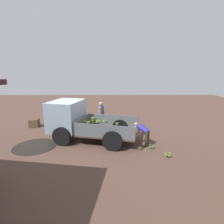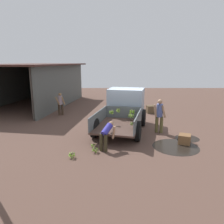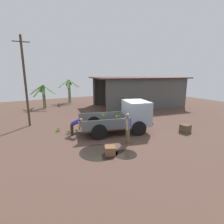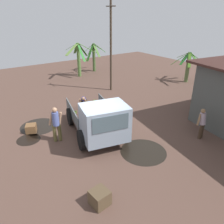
{
  "view_description": "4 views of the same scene",
  "coord_description": "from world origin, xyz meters",
  "px_view_note": "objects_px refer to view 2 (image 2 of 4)",
  "views": [
    {
      "loc": [
        -1.97,
        9.1,
        3.53
      ],
      "look_at": [
        -2.02,
        0.72,
        1.59
      ],
      "focal_mm": 28.0,
      "sensor_mm": 36.0,
      "label": 1
    },
    {
      "loc": [
        -11.93,
        0.86,
        3.53
      ],
      "look_at": [
        -1.78,
        0.85,
        1.18
      ],
      "focal_mm": 35.0,
      "sensor_mm": 36.0,
      "label": 2
    },
    {
      "loc": [
        -6.55,
        -9.25,
        3.91
      ],
      "look_at": [
        -1.3,
        0.34,
        1.41
      ],
      "focal_mm": 28.0,
      "sensor_mm": 36.0,
      "label": 3
    },
    {
      "loc": [
        7.5,
        -4.5,
        5.7
      ],
      "look_at": [
        -0.76,
        1.24,
        0.99
      ],
      "focal_mm": 35.0,
      "sensor_mm": 36.0,
      "label": 4
    }
  ],
  "objects_px": {
    "person_bystander_near_shed": "(60,103)",
    "banana_bunch_on_ground_2": "(95,150)",
    "person_foreground_visitor": "(159,114)",
    "banana_bunch_on_ground_0": "(72,155)",
    "wooden_crate_1": "(151,109)",
    "banana_bunch_on_ground_1": "(93,145)",
    "person_worker_loading": "(107,134)",
    "wooden_crate_0": "(185,139)",
    "cargo_truck": "(125,107)"
  },
  "relations": [
    {
      "from": "banana_bunch_on_ground_2",
      "to": "wooden_crate_1",
      "type": "height_order",
      "value": "wooden_crate_1"
    },
    {
      "from": "person_foreground_visitor",
      "to": "wooden_crate_1",
      "type": "xyz_separation_m",
      "value": [
        4.38,
        -0.36,
        -0.69
      ]
    },
    {
      "from": "banana_bunch_on_ground_1",
      "to": "banana_bunch_on_ground_0",
      "type": "bearing_deg",
      "value": 146.2
    },
    {
      "from": "cargo_truck",
      "to": "person_bystander_near_shed",
      "type": "xyz_separation_m",
      "value": [
        2.42,
        4.15,
        -0.23
      ]
    },
    {
      "from": "person_foreground_visitor",
      "to": "banana_bunch_on_ground_0",
      "type": "xyz_separation_m",
      "value": [
        -3.02,
        3.88,
        -0.82
      ]
    },
    {
      "from": "wooden_crate_1",
      "to": "wooden_crate_0",
      "type": "bearing_deg",
      "value": -175.6
    },
    {
      "from": "person_bystander_near_shed",
      "to": "banana_bunch_on_ground_1",
      "type": "relative_size",
      "value": 6.75
    },
    {
      "from": "banana_bunch_on_ground_0",
      "to": "banana_bunch_on_ground_1",
      "type": "distance_m",
      "value": 1.27
    },
    {
      "from": "person_worker_loading",
      "to": "person_foreground_visitor",
      "type": "bearing_deg",
      "value": -19.87
    },
    {
      "from": "person_foreground_visitor",
      "to": "wooden_crate_0",
      "type": "bearing_deg",
      "value": 46.71
    },
    {
      "from": "person_bystander_near_shed",
      "to": "banana_bunch_on_ground_0",
      "type": "xyz_separation_m",
      "value": [
        -6.74,
        -1.94,
        -0.72
      ]
    },
    {
      "from": "banana_bunch_on_ground_0",
      "to": "wooden_crate_0",
      "type": "bearing_deg",
      "value": -72.43
    },
    {
      "from": "person_bystander_near_shed",
      "to": "banana_bunch_on_ground_1",
      "type": "bearing_deg",
      "value": 10.64
    },
    {
      "from": "person_foreground_visitor",
      "to": "banana_bunch_on_ground_1",
      "type": "distance_m",
      "value": 3.83
    },
    {
      "from": "person_foreground_visitor",
      "to": "banana_bunch_on_ground_0",
      "type": "height_order",
      "value": "person_foreground_visitor"
    },
    {
      "from": "person_worker_loading",
      "to": "wooden_crate_1",
      "type": "relative_size",
      "value": 1.98
    },
    {
      "from": "person_bystander_near_shed",
      "to": "wooden_crate_1",
      "type": "xyz_separation_m",
      "value": [
        0.66,
        -6.18,
        -0.59
      ]
    },
    {
      "from": "cargo_truck",
      "to": "wooden_crate_1",
      "type": "height_order",
      "value": "cargo_truck"
    },
    {
      "from": "banana_bunch_on_ground_1",
      "to": "person_foreground_visitor",
      "type": "bearing_deg",
      "value": -58.21
    },
    {
      "from": "banana_bunch_on_ground_1",
      "to": "wooden_crate_1",
      "type": "xyz_separation_m",
      "value": [
        6.35,
        -3.53,
        0.15
      ]
    },
    {
      "from": "person_foreground_visitor",
      "to": "person_worker_loading",
      "type": "distance_m",
      "value": 3.41
    },
    {
      "from": "person_bystander_near_shed",
      "to": "banana_bunch_on_ground_1",
      "type": "height_order",
      "value": "person_bystander_near_shed"
    },
    {
      "from": "wooden_crate_0",
      "to": "wooden_crate_1",
      "type": "relative_size",
      "value": 0.89
    },
    {
      "from": "wooden_crate_0",
      "to": "person_bystander_near_shed",
      "type": "bearing_deg",
      "value": 51.61
    },
    {
      "from": "banana_bunch_on_ground_2",
      "to": "wooden_crate_0",
      "type": "distance_m",
      "value": 3.98
    },
    {
      "from": "banana_bunch_on_ground_1",
      "to": "wooden_crate_1",
      "type": "bearing_deg",
      "value": -29.06
    },
    {
      "from": "cargo_truck",
      "to": "banana_bunch_on_ground_2",
      "type": "bearing_deg",
      "value": 173.7
    },
    {
      "from": "wooden_crate_0",
      "to": "banana_bunch_on_ground_1",
      "type": "bearing_deg",
      "value": 96.14
    },
    {
      "from": "person_worker_loading",
      "to": "banana_bunch_on_ground_2",
      "type": "relative_size",
      "value": 4.12
    },
    {
      "from": "person_bystander_near_shed",
      "to": "banana_bunch_on_ground_2",
      "type": "height_order",
      "value": "person_bystander_near_shed"
    },
    {
      "from": "wooden_crate_1",
      "to": "banana_bunch_on_ground_0",
      "type": "bearing_deg",
      "value": 150.23
    },
    {
      "from": "person_foreground_visitor",
      "to": "person_bystander_near_shed",
      "type": "distance_m",
      "value": 6.91
    },
    {
      "from": "cargo_truck",
      "to": "banana_bunch_on_ground_2",
      "type": "xyz_separation_m",
      "value": [
        -3.83,
        1.37,
        -0.95
      ]
    },
    {
      "from": "banana_bunch_on_ground_0",
      "to": "wooden_crate_0",
      "type": "height_order",
      "value": "wooden_crate_0"
    },
    {
      "from": "cargo_truck",
      "to": "person_bystander_near_shed",
      "type": "distance_m",
      "value": 4.81
    },
    {
      "from": "person_foreground_visitor",
      "to": "wooden_crate_1",
      "type": "distance_m",
      "value": 4.45
    },
    {
      "from": "wooden_crate_0",
      "to": "banana_bunch_on_ground_0",
      "type": "bearing_deg",
      "value": 107.57
    },
    {
      "from": "person_worker_loading",
      "to": "wooden_crate_0",
      "type": "bearing_deg",
      "value": -49.13
    },
    {
      "from": "person_foreground_visitor",
      "to": "wooden_crate_1",
      "type": "bearing_deg",
      "value": -165.79
    },
    {
      "from": "person_bystander_near_shed",
      "to": "wooden_crate_1",
      "type": "height_order",
      "value": "person_bystander_near_shed"
    },
    {
      "from": "banana_bunch_on_ground_0",
      "to": "wooden_crate_1",
      "type": "xyz_separation_m",
      "value": [
        7.41,
        -4.24,
        0.13
      ]
    },
    {
      "from": "person_foreground_visitor",
      "to": "banana_bunch_on_ground_0",
      "type": "distance_m",
      "value": 4.98
    },
    {
      "from": "cargo_truck",
      "to": "wooden_crate_1",
      "type": "distance_m",
      "value": 3.78
    },
    {
      "from": "cargo_truck",
      "to": "person_worker_loading",
      "type": "xyz_separation_m",
      "value": [
        -3.49,
        0.93,
        -0.4
      ]
    },
    {
      "from": "banana_bunch_on_ground_1",
      "to": "banana_bunch_on_ground_2",
      "type": "height_order",
      "value": "banana_bunch_on_ground_2"
    },
    {
      "from": "person_foreground_visitor",
      "to": "banana_bunch_on_ground_1",
      "type": "relative_size",
      "value": 7.58
    },
    {
      "from": "banana_bunch_on_ground_0",
      "to": "wooden_crate_1",
      "type": "bearing_deg",
      "value": -29.77
    },
    {
      "from": "person_worker_loading",
      "to": "banana_bunch_on_ground_1",
      "type": "height_order",
      "value": "person_worker_loading"
    },
    {
      "from": "cargo_truck",
      "to": "wooden_crate_1",
      "type": "relative_size",
      "value": 8.59
    },
    {
      "from": "person_worker_loading",
      "to": "wooden_crate_1",
      "type": "distance_m",
      "value": 7.22
    }
  ]
}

